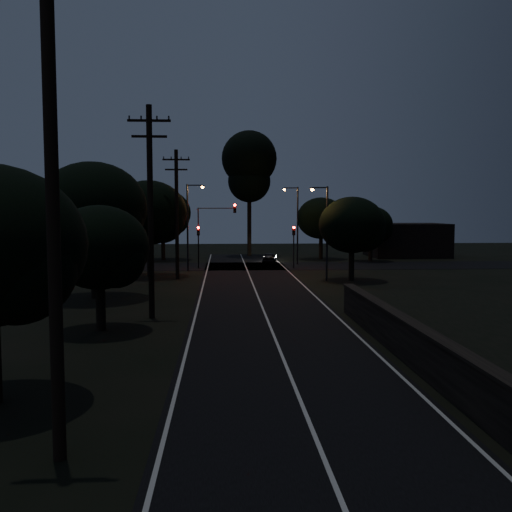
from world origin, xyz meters
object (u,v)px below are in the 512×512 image
car (269,258)px  tall_pine (249,166)px  signal_right (294,239)px  streetlight_c (325,226)px  utility_pole_far (177,212)px  utility_pole_near (52,183)px  utility_pole_mid (150,208)px  signal_left (198,239)px  streetlight_a (190,221)px  streetlight_b (296,220)px  signal_mast (216,224)px

car → tall_pine: bearing=-72.4°
signal_right → streetlight_c: size_ratio=0.55×
utility_pole_far → streetlight_c: 12.05m
tall_pine → utility_pole_near: bearing=-97.0°
utility_pole_mid → signal_right: utility_pole_mid is taller
tall_pine → signal_left: (-5.60, -15.01, -8.15)m
utility_pole_far → tall_pine: size_ratio=0.69×
utility_pole_near → signal_left: (1.40, 41.99, -3.41)m
tall_pine → streetlight_a: size_ratio=1.90×
signal_right → streetlight_a: bearing=-168.7°
utility_pole_near → car: bearing=79.6°
utility_pole_mid → signal_left: utility_pole_mid is taller
utility_pole_mid → streetlight_b: bearing=68.7°
streetlight_a → streetlight_c: size_ratio=1.07×
signal_left → car: (7.26, 5.13, -2.27)m
utility_pole_near → streetlight_c: bearing=69.7°
utility_pole_far → signal_left: size_ratio=2.56×
streetlight_a → car: size_ratio=2.40×
utility_pole_near → streetlight_c: (11.83, 32.00, -1.89)m
streetlight_c → car: streetlight_c is taller
streetlight_c → car: bearing=101.8°
utility_pole_near → utility_pole_far: utility_pole_near is taller
utility_pole_far → streetlight_c: bearing=-9.6°
utility_pole_near → streetlight_b: bearing=76.2°
utility_pole_near → streetlight_a: 40.04m
signal_mast → streetlight_b: streetlight_b is taller
utility_pole_near → signal_left: bearing=88.1°
utility_pole_far → streetlight_a: size_ratio=1.31×
signal_left → streetlight_a: 2.77m
streetlight_b → streetlight_a: bearing=-150.5°
utility_pole_near → streetlight_c: utility_pole_near is taller
signal_right → utility_pole_mid: bearing=-113.0°
utility_pole_near → utility_pole_mid: 17.01m
utility_pole_mid → streetlight_c: (11.83, 15.00, -1.39)m
utility_pole_mid → streetlight_c: utility_pole_mid is taller
utility_pole_far → car: utility_pole_far is taller
utility_pole_near → utility_pole_far: size_ratio=1.14×
utility_pole_mid → car: (8.66, 30.12, -5.17)m
streetlight_a → streetlight_c: streetlight_a is taller
utility_pole_mid → streetlight_c: bearing=51.7°
utility_pole_mid → car: utility_pole_mid is taller
signal_left → streetlight_b: bearing=22.0°
tall_pine → streetlight_b: size_ratio=1.90×
utility_pole_near → streetlight_a: size_ratio=1.50×
signal_mast → car: signal_mast is taller
utility_pole_mid → streetlight_a: utility_pole_mid is taller
streetlight_b → utility_pole_mid: bearing=-111.3°
signal_mast → streetlight_c: (8.74, -9.99, 0.01)m
streetlight_a → utility_pole_far: bearing=-96.6°
signal_right → streetlight_b: 4.45m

